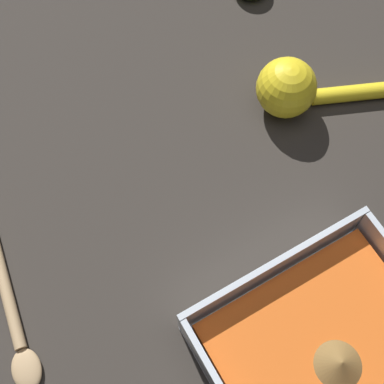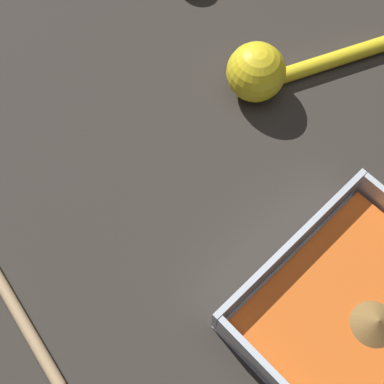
% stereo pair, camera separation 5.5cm
% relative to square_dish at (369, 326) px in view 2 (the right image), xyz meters
% --- Properties ---
extents(ground_plane, '(4.00, 4.00, 0.00)m').
position_rel_square_dish_xyz_m(ground_plane, '(0.04, 0.00, -0.02)').
color(ground_plane, '#332D28').
extents(square_dish, '(0.21, 0.21, 0.06)m').
position_rel_square_dish_xyz_m(square_dish, '(0.00, 0.00, 0.00)').
color(square_dish, silver).
rests_on(square_dish, ground_plane).
extents(lemon_squeezer, '(0.21, 0.12, 0.07)m').
position_rel_square_dish_xyz_m(lemon_squeezer, '(-0.14, -0.26, 0.01)').
color(lemon_squeezer, yellow).
rests_on(lemon_squeezer, ground_plane).
extents(wooden_spoon, '(0.05, 0.23, 0.01)m').
position_rel_square_dish_xyz_m(wooden_spoon, '(0.24, -0.22, -0.01)').
color(wooden_spoon, tan).
rests_on(wooden_spoon, ground_plane).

